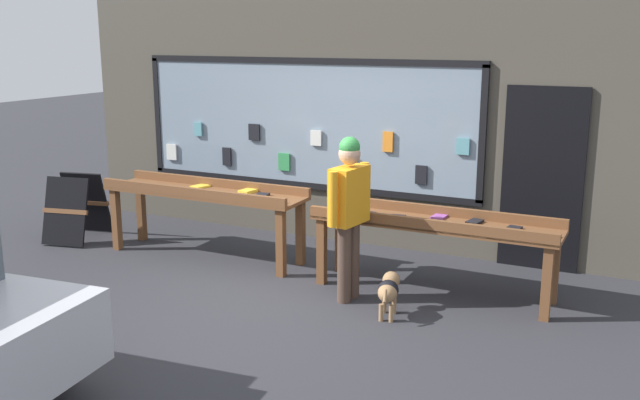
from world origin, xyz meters
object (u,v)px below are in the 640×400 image
Objects in this scene: small_dog at (389,290)px; sandwich_board_sign at (77,207)px; display_table_left at (205,198)px; display_table_right at (435,229)px; person_browsing at (349,206)px.

sandwich_board_sign reaches higher than small_dog.
small_dog is at bearing -20.65° from sandwich_board_sign.
display_table_right is at bearing 0.02° from display_table_left.
display_table_right is 1.52× the size of person_browsing.
person_browsing reaches higher than display_table_right.
person_browsing is at bearing -18.58° from sandwich_board_sign.
sandwich_board_sign is (-4.82, -0.11, -0.26)m from display_table_right.
person_browsing is 1.87× the size of sandwich_board_sign.
sandwich_board_sign is (-4.10, 0.45, -0.55)m from person_browsing.
display_table_right reaches higher than sandwich_board_sign.
sandwich_board_sign is at bearing -176.88° from display_table_left.
display_table_right is 0.96m from person_browsing.
display_table_left is at bearing -179.98° from display_table_right.
display_table_left is 1.00× the size of display_table_right.
small_dog is 4.68m from sandwich_board_sign.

